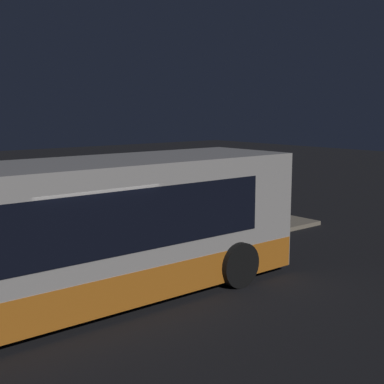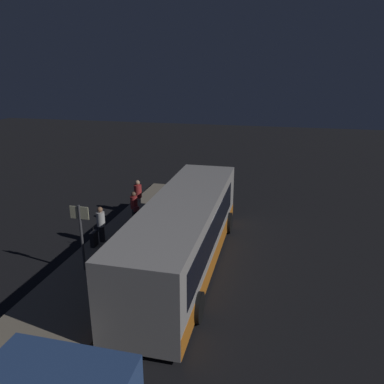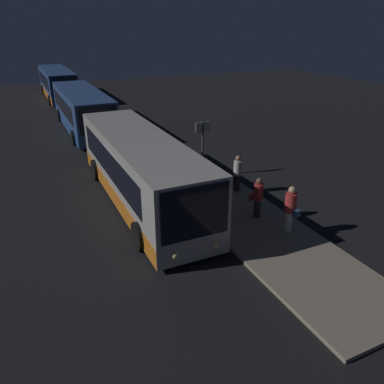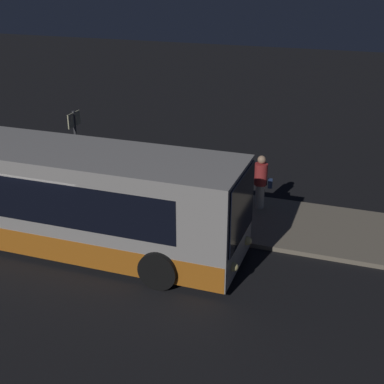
{
  "view_description": "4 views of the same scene",
  "coord_description": "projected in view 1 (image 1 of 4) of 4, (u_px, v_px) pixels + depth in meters",
  "views": [
    {
      "loc": [
        -4.65,
        -9.23,
        3.91
      ],
      "look_at": [
        3.62,
        0.74,
        1.87
      ],
      "focal_mm": 50.0,
      "sensor_mm": 36.0,
      "label": 1
    },
    {
      "loc": [
        -13.44,
        -3.28,
        7.67
      ],
      "look_at": [
        3.62,
        0.74,
        1.87
      ],
      "focal_mm": 35.0,
      "sensor_mm": 36.0,
      "label": 2
    },
    {
      "loc": [
        14.09,
        -4.15,
        7.05
      ],
      "look_at": [
        3.62,
        0.74,
        1.87
      ],
      "focal_mm": 35.0,
      "sensor_mm": 36.0,
      "label": 3
    },
    {
      "loc": [
        7.93,
        -11.55,
        7.52
      ],
      "look_at": [
        3.62,
        0.74,
        1.87
      ],
      "focal_mm": 50.0,
      "sensor_mm": 36.0,
      "label": 4
    }
  ],
  "objects": [
    {
      "name": "passenger_boarding",
      "position": [
        25.0,
        218.0,
        14.18
      ],
      "size": [
        0.52,
        0.52,
        1.67
      ],
      "rotation": [
        0.0,
        0.0,
        0.93
      ],
      "color": "#2D2D33",
      "rests_on": "platform"
    },
    {
      "name": "bus_lead",
      "position": [
        54.0,
        239.0,
        10.24
      ],
      "size": [
        10.95,
        2.84,
        2.87
      ],
      "color": "#B2ADA8",
      "rests_on": "ground"
    },
    {
      "name": "passenger_with_bags",
      "position": [
        118.0,
        211.0,
        15.29
      ],
      "size": [
        0.61,
        0.61,
        1.62
      ],
      "rotation": [
        0.0,
        0.0,
        2.33
      ],
      "color": "#2D2D33",
      "rests_on": "platform"
    },
    {
      "name": "platform",
      "position": [
        12.0,
        267.0,
        13.04
      ],
      "size": [
        20.0,
        3.36,
        0.14
      ],
      "color": "gray",
      "rests_on": "ground"
    },
    {
      "name": "ground",
      "position": [
        75.0,
        308.0,
        10.56
      ],
      "size": [
        80.0,
        80.0,
        0.0
      ],
      "primitive_type": "plane",
      "color": "black"
    },
    {
      "name": "suitcase",
      "position": [
        4.0,
        240.0,
        14.02
      ],
      "size": [
        0.45,
        0.18,
        0.93
      ],
      "color": "black",
      "rests_on": "platform"
    },
    {
      "name": "passenger_waiting",
      "position": [
        153.0,
        200.0,
        16.5
      ],
      "size": [
        0.64,
        0.49,
        1.78
      ],
      "rotation": [
        0.0,
        0.0,
        -1.38
      ],
      "color": "silver",
      "rests_on": "platform"
    }
  ]
}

